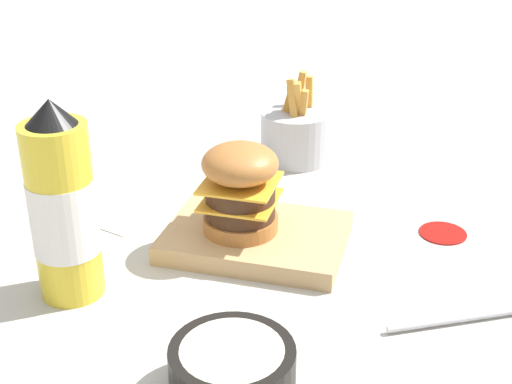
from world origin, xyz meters
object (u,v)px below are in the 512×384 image
Objects in this scene: ketchup_bottle at (63,209)px; fries_basket at (295,134)px; serving_board at (256,237)px; side_bowl at (232,369)px; burger at (240,188)px; spoon at (503,312)px.

fries_basket is at bearing -110.12° from ketchup_bottle.
serving_board is 0.26m from side_bowl.
ketchup_bottle reaches higher than fries_basket.
burger is 0.50× the size of ketchup_bottle.
ketchup_bottle is at bearing 43.53° from burger.
side_bowl is at bearing 100.79° from serving_board.
side_bowl is at bearing 96.60° from fries_basket.
fries_basket reaches higher than spoon.
burger is at bearing 88.99° from fries_basket.
fries_basket is (0.01, -0.28, 0.03)m from serving_board.
ketchup_bottle is (0.17, 0.15, 0.09)m from serving_board.
fries_basket is (-0.16, -0.42, -0.06)m from ketchup_bottle.
burger is 0.97× the size of side_bowl.
serving_board is 0.28m from fries_basket.
side_bowl is (-0.06, 0.53, -0.02)m from fries_basket.
spoon is at bearing -170.52° from ketchup_bottle.
burger reaches higher than side_bowl.
burger is 0.28m from fries_basket.
ketchup_bottle is 0.47m from spoon.
ketchup_bottle reaches higher than side_bowl.
serving_board is 1.95× the size of burger.
burger is 0.77× the size of fries_basket.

